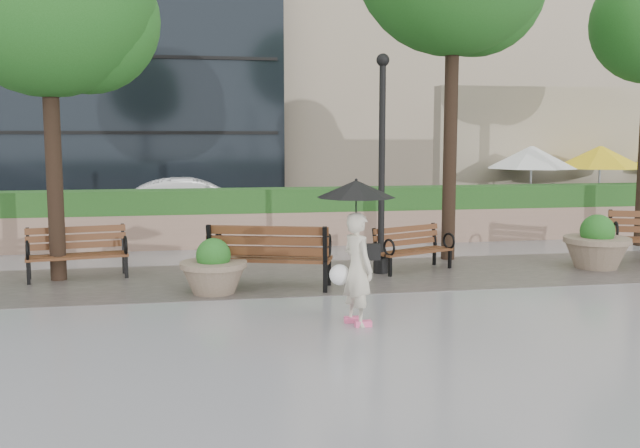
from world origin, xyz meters
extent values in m
plane|color=gray|center=(0.00, 0.00, 0.00)|extent=(100.00, 100.00, 0.00)
cube|color=#383330|center=(0.00, 3.00, 0.01)|extent=(28.00, 3.20, 0.01)
cube|color=#987562|center=(0.00, 7.00, 0.40)|extent=(24.00, 0.80, 0.80)
cube|color=#18481B|center=(0.00, 7.00, 1.08)|extent=(24.00, 0.75, 0.55)
cube|color=tan|center=(9.50, 10.00, 2.00)|extent=(10.00, 0.60, 4.00)
cube|color=#18481B|center=(9.00, 7.80, 0.45)|extent=(8.00, 0.50, 0.90)
cube|color=black|center=(0.00, 11.00, 0.00)|extent=(40.00, 7.00, 0.00)
cube|color=#59331A|center=(-4.54, 3.54, 0.43)|extent=(1.82, 0.83, 0.05)
cube|color=#59331A|center=(-4.58, 3.81, 0.73)|extent=(1.74, 0.43, 0.41)
cube|color=black|center=(-4.54, 3.57, 0.22)|extent=(1.83, 0.92, 0.45)
torus|color=black|center=(-5.32, 3.22, 0.60)|extent=(0.11, 0.36, 0.36)
torus|color=black|center=(-3.69, 3.51, 0.60)|extent=(0.11, 0.36, 0.36)
cube|color=#59331A|center=(-1.18, 2.23, 0.50)|extent=(2.15, 1.21, 0.06)
cube|color=#59331A|center=(-1.28, 1.93, 0.86)|extent=(2.01, 0.75, 0.48)
cube|color=black|center=(-1.19, 2.20, 0.26)|extent=(2.18, 1.32, 0.53)
torus|color=black|center=(-0.19, 2.14, 0.71)|extent=(0.18, 0.42, 0.42)
torus|color=black|center=(-2.05, 2.72, 0.71)|extent=(0.18, 0.42, 0.42)
cube|color=#59331A|center=(1.68, 3.21, 0.39)|extent=(1.64, 1.06, 0.04)
cube|color=#59331A|center=(1.58, 3.44, 0.66)|extent=(1.50, 0.73, 0.37)
cube|color=black|center=(1.67, 3.24, 0.20)|extent=(1.68, 1.14, 0.40)
torus|color=black|center=(1.06, 2.77, 0.55)|extent=(0.17, 0.32, 0.33)
torus|color=black|center=(2.43, 3.36, 0.55)|extent=(0.17, 0.32, 0.33)
torus|color=black|center=(5.96, 3.31, 0.67)|extent=(0.19, 0.39, 0.40)
cylinder|color=#7F6B56|center=(-2.16, 1.93, 0.49)|extent=(1.10, 1.10, 0.09)
sphere|color=#1B4914|center=(-2.16, 1.93, 0.64)|extent=(0.57, 0.57, 0.57)
cylinder|color=#7F6B56|center=(5.28, 2.86, 0.56)|extent=(1.27, 1.27, 0.10)
sphere|color=#1B4914|center=(5.28, 2.86, 0.74)|extent=(0.65, 0.65, 0.65)
cylinder|color=black|center=(1.00, 3.12, 1.95)|extent=(0.12, 0.12, 3.90)
cylinder|color=black|center=(1.00, 3.12, 0.15)|extent=(0.28, 0.28, 0.30)
sphere|color=black|center=(1.00, 3.12, 3.95)|extent=(0.24, 0.24, 0.24)
cylinder|color=black|center=(-4.87, 3.53, 2.38)|extent=(0.28, 0.28, 4.76)
sphere|color=#1B4914|center=(-4.27, 3.83, 4.62)|extent=(2.60, 2.60, 2.60)
cylinder|color=black|center=(2.79, 4.36, 2.90)|extent=(0.28, 0.28, 5.81)
cylinder|color=black|center=(6.73, 8.55, 0.05)|extent=(0.40, 0.40, 0.10)
cylinder|color=#99999E|center=(6.73, 8.55, 1.10)|extent=(0.06, 0.06, 2.20)
cone|color=white|center=(6.73, 8.55, 2.00)|extent=(2.50, 2.50, 0.60)
cylinder|color=black|center=(8.67, 8.36, 0.05)|extent=(0.40, 0.40, 0.10)
cylinder|color=#99999E|center=(8.67, 8.36, 1.10)|extent=(0.06, 0.06, 2.20)
cone|color=yellow|center=(8.67, 8.36, 2.00)|extent=(2.50, 2.50, 0.60)
imported|color=silver|center=(-2.38, 10.02, 0.71)|extent=(4.40, 1.70, 1.43)
imported|color=beige|center=(-0.28, -0.38, 0.83)|extent=(0.60, 0.71, 1.66)
cube|color=#F2598C|center=(-0.33, -0.27, 0.04)|extent=(0.18, 0.25, 0.08)
cube|color=#F2598C|center=(-0.23, -0.51, 0.04)|extent=(0.18, 0.25, 0.08)
cube|color=black|center=(-0.10, -0.26, 0.98)|extent=(0.21, 0.33, 0.23)
sphere|color=white|center=(-0.50, -0.23, 0.67)|extent=(0.29, 0.29, 0.29)
cylinder|color=black|center=(-0.30, -0.34, 1.45)|extent=(0.02, 0.02, 0.88)
cone|color=black|center=(-0.30, -0.34, 1.86)|extent=(1.08, 1.08, 0.23)
camera|label=1|loc=(-2.50, -9.69, 2.58)|focal=40.00mm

